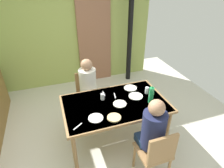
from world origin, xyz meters
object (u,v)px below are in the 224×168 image
object	(u,v)px
person_near_diner	(153,129)
person_far_diner	(88,83)
chair_far_diner	(87,92)
water_bottle_green_near	(151,95)
dining_table	(115,106)
chair_near_diner	(156,153)

from	to	relation	value
person_near_diner	person_far_diner	world-z (taller)	same
chair_far_diner	water_bottle_green_near	distance (m)	1.32
chair_far_diner	person_far_diner	size ratio (longest dim) A/B	1.13
water_bottle_green_near	dining_table	bearing A→B (deg)	162.52
person_far_diner	person_near_diner	bearing A→B (deg)	110.08
chair_far_diner	person_near_diner	size ratio (longest dim) A/B	1.13
chair_far_diner	water_bottle_green_near	size ratio (longest dim) A/B	2.96
chair_near_diner	person_far_diner	bearing A→B (deg)	108.42
chair_near_diner	water_bottle_green_near	distance (m)	0.82
chair_far_diner	dining_table	bearing A→B (deg)	107.38
chair_far_diner	water_bottle_green_near	world-z (taller)	water_bottle_green_near
dining_table	chair_far_diner	world-z (taller)	chair_far_diner
dining_table	water_bottle_green_near	distance (m)	0.57
person_near_diner	chair_far_diner	bearing A→B (deg)	108.42
chair_far_diner	person_far_diner	distance (m)	0.31
water_bottle_green_near	chair_far_diner	bearing A→B (deg)	127.78
dining_table	person_near_diner	size ratio (longest dim) A/B	2.05
person_near_diner	water_bottle_green_near	xyz separation A→B (m)	(0.26, 0.54, 0.11)
chair_far_diner	person_near_diner	distance (m)	1.64
person_far_diner	chair_far_diner	bearing A→B (deg)	-90.00
person_far_diner	water_bottle_green_near	world-z (taller)	person_far_diner
person_far_diner	water_bottle_green_near	bearing A→B (deg)	131.94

